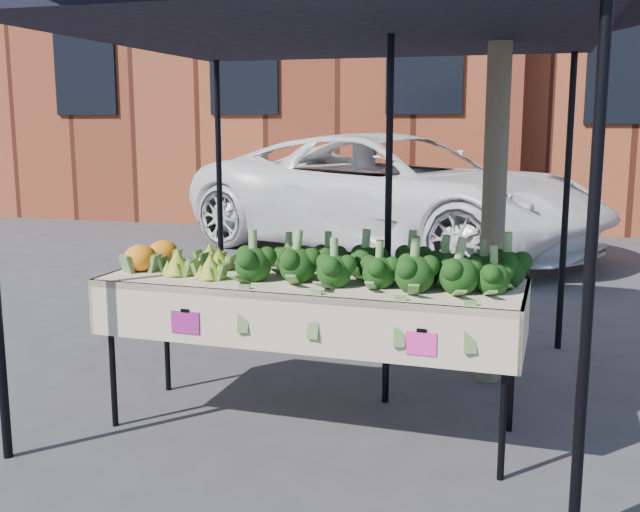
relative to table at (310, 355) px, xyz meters
The scene contains 8 objects.
ground 0.45m from the table, 135.99° to the right, with size 90.00×90.00×0.00m, color #353538.
table is the anchor object (origin of this frame).
canopy 1.11m from the table, 90.86° to the left, with size 3.16×3.16×2.74m, color black, non-canonical shape.
broccoli_heap 0.70m from the table, ahead, with size 1.60×0.57×0.26m, color black.
romanesco_cluster 0.86m from the table, behind, with size 0.43×0.57×0.20m, color #9DB330.
cauliflower_pair 1.17m from the table, behind, with size 0.23×0.43×0.18m, color orange.
vehicle 6.73m from the table, 96.15° to the left, with size 2.70×1.63×5.86m, color white.
street_tree 2.39m from the table, 50.77° to the left, with size 2.35×2.35×4.64m, color #1E4C14, non-canonical shape.
Camera 1 is at (1.26, -3.98, 1.79)m, focal length 42.26 mm.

